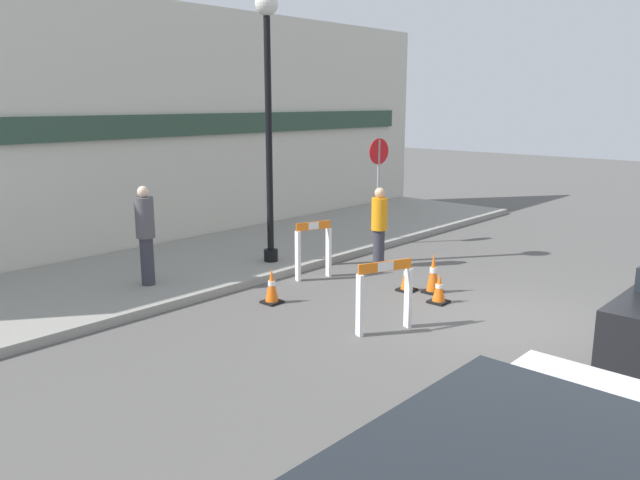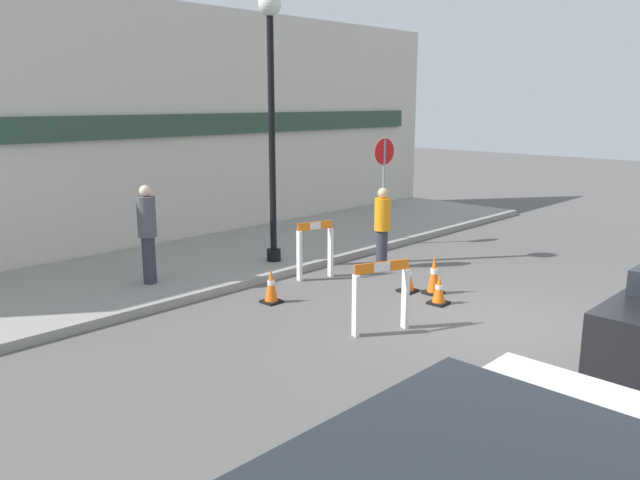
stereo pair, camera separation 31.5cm
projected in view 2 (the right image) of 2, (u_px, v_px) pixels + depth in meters
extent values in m
plane|color=#565451|center=(512.00, 329.00, 9.31)|extent=(60.00, 60.00, 0.00)
cube|color=gray|center=(242.00, 254.00, 13.63)|extent=(18.00, 3.78, 0.14)
cube|color=beige|center=(184.00, 127.00, 14.38)|extent=(18.00, 0.12, 5.50)
cube|color=#2D4738|center=(187.00, 125.00, 14.30)|extent=(16.20, 0.10, 0.50)
cylinder|color=black|center=(274.00, 255.00, 12.73)|extent=(0.29, 0.29, 0.24)
cylinder|color=black|center=(272.00, 142.00, 12.24)|extent=(0.13, 0.13, 4.79)
sphere|color=silver|center=(270.00, 4.00, 11.68)|extent=(0.44, 0.44, 0.44)
cylinder|color=gray|center=(383.00, 190.00, 14.54)|extent=(0.06, 0.06, 2.33)
cylinder|color=red|center=(384.00, 152.00, 14.34)|extent=(0.60, 0.11, 0.60)
cube|color=white|center=(356.00, 306.00, 8.95)|extent=(0.11, 0.14, 0.92)
cube|color=white|center=(405.00, 299.00, 9.27)|extent=(0.11, 0.14, 0.92)
cube|color=orange|center=(382.00, 267.00, 8.99)|extent=(0.83, 0.36, 0.15)
cube|color=white|center=(382.00, 267.00, 8.99)|extent=(0.26, 0.13, 0.14)
cube|color=white|center=(331.00, 252.00, 12.04)|extent=(0.10, 0.14, 0.96)
cube|color=white|center=(299.00, 256.00, 11.75)|extent=(0.10, 0.14, 0.96)
cube|color=orange|center=(315.00, 226.00, 11.77)|extent=(0.69, 0.26, 0.15)
cube|color=white|center=(315.00, 226.00, 11.77)|extent=(0.22, 0.10, 0.13)
cube|color=black|center=(407.00, 290.00, 11.16)|extent=(0.30, 0.30, 0.04)
cone|color=orange|center=(408.00, 276.00, 11.10)|extent=(0.22, 0.22, 0.52)
cylinder|color=white|center=(408.00, 274.00, 11.09)|extent=(0.13, 0.13, 0.07)
cube|color=black|center=(433.00, 293.00, 11.03)|extent=(0.30, 0.30, 0.04)
cone|color=orange|center=(434.00, 273.00, 10.95)|extent=(0.22, 0.23, 0.69)
cylinder|color=white|center=(434.00, 271.00, 10.95)|extent=(0.13, 0.13, 0.10)
cube|color=black|center=(438.00, 303.00, 10.47)|extent=(0.30, 0.30, 0.04)
cone|color=orange|center=(439.00, 288.00, 10.42)|extent=(0.22, 0.23, 0.47)
cylinder|color=white|center=(439.00, 287.00, 10.41)|extent=(0.13, 0.13, 0.07)
cube|color=black|center=(271.00, 301.00, 10.55)|extent=(0.30, 0.30, 0.04)
cone|color=orange|center=(271.00, 284.00, 10.48)|extent=(0.23, 0.22, 0.56)
cylinder|color=white|center=(271.00, 283.00, 10.48)|extent=(0.13, 0.13, 0.08)
cylinder|color=#33333D|center=(382.00, 249.00, 12.70)|extent=(0.30, 0.30, 0.78)
cylinder|color=orange|center=(382.00, 214.00, 12.54)|extent=(0.42, 0.42, 0.65)
sphere|color=#DBAD89|center=(383.00, 193.00, 12.45)|extent=(0.27, 0.27, 0.21)
cylinder|color=#33333D|center=(149.00, 260.00, 11.09)|extent=(0.32, 0.32, 0.85)
cylinder|color=#4C4C51|center=(146.00, 217.00, 10.92)|extent=(0.44, 0.44, 0.71)
sphere|color=beige|center=(145.00, 191.00, 10.82)|extent=(0.27, 0.27, 0.20)
cylinder|color=black|center=(602.00, 397.00, 6.52)|extent=(0.60, 0.18, 0.60)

